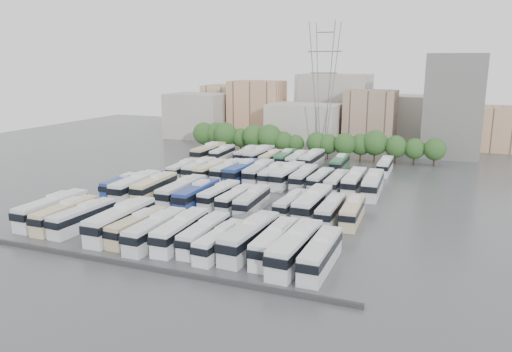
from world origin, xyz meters
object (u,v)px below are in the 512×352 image
at_px(bus_r0_s0, 52,209).
at_px(bus_r2_s10, 321,179).
at_px(electricity_pylon, 324,82).
at_px(bus_r2_s13, 373,184).
at_px(bus_r2_s5, 243,171).
at_px(bus_r1_s0, 124,185).
at_px(bus_r2_s4, 228,170).
at_px(bus_r0_s1, 65,214).
at_px(bus_r2_s8, 288,175).
at_px(bus_r1_s13, 353,211).
at_px(bus_r3_s0, 209,152).
at_px(bus_r0_s9, 220,241).
at_px(bus_r1_s11, 313,203).
at_px(bus_r2_s6, 259,172).
at_px(bus_r0_s6, 156,230).
at_px(bus_r1_s12, 331,210).
at_px(bus_r3_s13, 385,166).
at_px(bus_r3_s3, 248,155).
at_px(bus_r3_s10, 340,164).
at_px(bus_r2_s3, 212,170).
at_px(bus_r2_s11, 337,182).
at_px(bus_r0_s11, 275,242).
at_px(bus_r2_s9, 304,177).
at_px(bus_r3_s4, 259,156).
at_px(bus_r0_s12, 295,247).
at_px(bus_r0_s8, 204,234).
at_px(bus_r1_s7, 236,199).
at_px(bus_r1_s1, 136,186).
at_px(bus_r3_s5, 271,158).
at_px(bus_r2_s7, 273,174).
at_px(bus_r3_s1, 222,153).
at_px(bus_r2_s12, 354,182).
at_px(bus_r0_s5, 138,226).
at_px(bus_r0_s2, 83,217).
at_px(bus_r0_s7, 181,230).
at_px(bus_r3_s6, 285,158).
at_px(bus_r2_s1, 183,169).
at_px(bus_r3_s8, 312,160).
at_px(bus_r1_s2, 155,187).
at_px(bus_r2_s2, 199,169).
at_px(bus_r0_s13, 321,253).
at_px(bus_r1_s10, 292,204).
at_px(bus_r0_s10, 250,237).
at_px(bus_r1_s4, 182,191).
at_px(bus_r1_s5, 197,195).

relative_size(bus_r0_s0, bus_r2_s10, 1.20).
distance_m(electricity_pylon, bus_r2_s13, 46.33).
bearing_deg(bus_r2_s13, bus_r2_s5, 175.31).
distance_m(bus_r1_s0, bus_r2_s4, 22.23).
distance_m(bus_r0_s1, bus_r2_s8, 43.09).
bearing_deg(bus_r1_s13, bus_r3_s0, 137.98).
height_order(bus_r0_s9, bus_r1_s13, bus_r1_s13).
xyz_separation_m(bus_r1_s11, bus_r2_s6, (-16.57, 18.48, -0.11)).
height_order(bus_r0_s0, bus_r0_s6, bus_r0_s0).
relative_size(bus_r1_s12, bus_r3_s13, 1.04).
distance_m(bus_r3_s3, bus_r3_s10, 23.29).
height_order(bus_r2_s3, bus_r2_s11, bus_r2_s3).
xyz_separation_m(bus_r0_s11, bus_r2_s13, (6.72, 34.71, 0.13)).
height_order(bus_r0_s9, bus_r1_s11, bus_r1_s11).
height_order(bus_r2_s9, bus_r3_s4, bus_r3_s4).
bearing_deg(electricity_pylon, bus_r0_s12, -77.80).
height_order(bus_r0_s8, bus_r1_s7, bus_r0_s8).
xyz_separation_m(bus_r0_s12, bus_r2_s8, (-13.33, 37.14, -0.05)).
distance_m(bus_r0_s11, bus_r1_s1, 37.10).
bearing_deg(bus_r0_s8, bus_r0_s9, -25.85).
distance_m(bus_r0_s9, bus_r2_s9, 37.66).
xyz_separation_m(bus_r3_s4, bus_r3_s13, (29.50, 0.84, -0.33)).
distance_m(bus_r2_s5, bus_r3_s5, 16.97).
height_order(bus_r0_s11, bus_r2_s7, bus_r0_s11).
distance_m(bus_r1_s13, bus_r3_s1, 53.93).
bearing_deg(bus_r0_s6, bus_r0_s11, 5.87).
xyz_separation_m(bus_r2_s9, bus_r2_s12, (9.95, -0.36, 0.11)).
xyz_separation_m(bus_r0_s5, bus_r3_s13, (26.34, 54.96, -0.06)).
distance_m(bus_r0_s2, bus_r2_s7, 40.32).
height_order(bus_r0_s7, bus_r3_s6, bus_r0_s7).
distance_m(bus_r2_s1, bus_r2_s4, 9.93).
bearing_deg(bus_r1_s13, bus_r3_s8, 112.03).
distance_m(bus_r1_s2, bus_r3_s3, 35.83).
bearing_deg(bus_r2_s11, bus_r2_s2, 179.48).
bearing_deg(bus_r2_s1, bus_r3_s5, 51.31).
relative_size(bus_r0_s13, bus_r2_s5, 0.92).
bearing_deg(bus_r1_s2, bus_r1_s10, -3.62).
bearing_deg(bus_r0_s10, bus_r2_s8, 103.52).
bearing_deg(bus_r2_s10, bus_r0_s12, -77.46).
relative_size(bus_r0_s9, bus_r2_s4, 0.90).
xyz_separation_m(bus_r0_s11, bus_r1_s11, (-0.05, 17.96, 0.21)).
height_order(bus_r1_s11, bus_r2_s5, bus_r1_s11).
bearing_deg(bus_r3_s6, bus_r3_s8, 0.10).
xyz_separation_m(bus_r2_s7, bus_r3_s6, (-3.23, 17.18, -0.05)).
distance_m(bus_r3_s3, bus_r3_s6, 9.97).
relative_size(bus_r1_s4, bus_r1_s5, 1.05).
xyz_separation_m(bus_r0_s5, bus_r3_s10, (16.65, 53.06, 0.03)).
relative_size(bus_r0_s1, bus_r0_s6, 0.98).
distance_m(bus_r0_s12, bus_r2_s10, 38.01).
bearing_deg(bus_r2_s6, bus_r0_s0, -121.56).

